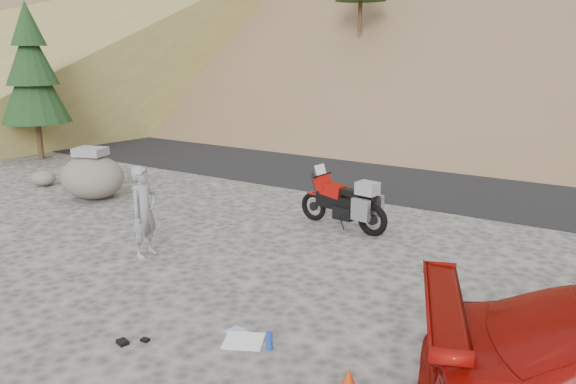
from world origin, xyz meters
name	(u,v)px	position (x,y,z in m)	size (l,w,h in m)	color
ground	(210,273)	(0.00, 0.00, 0.00)	(140.00, 140.00, 0.00)	#413F3C
road	(406,173)	(0.00, 9.00, 0.00)	(120.00, 7.00, 0.05)	black
conifer_verge	(32,70)	(-11.00, 4.50, 2.89)	(2.20, 2.20, 5.04)	#3B2615
motorcycle	(346,203)	(0.85, 3.31, 0.54)	(2.13, 0.81, 1.27)	black
man	(147,255)	(-1.49, 0.03, 0.00)	(0.60, 0.39, 1.64)	gray
boulder	(93,177)	(-5.49, 2.14, 0.55)	(1.76, 1.54, 1.25)	#57514B
small_rock	(43,178)	(-7.70, 2.28, 0.20)	(0.83, 0.79, 0.40)	#57514B
gear_white_cloth	(244,341)	(1.80, -1.49, 0.01)	(0.50, 0.44, 0.02)	white
gear_bottle	(269,341)	(2.18, -1.47, 0.11)	(0.08, 0.08, 0.23)	#1A3BA1
gear_funnel	(349,376)	(3.35, -1.61, 0.09)	(0.14, 0.14, 0.18)	red
gear_glove_a	(122,342)	(0.54, -2.36, 0.02)	(0.16, 0.11, 0.05)	black
gear_glove_b	(145,340)	(0.73, -2.16, 0.02)	(0.10, 0.08, 0.03)	black
gear_blue_cloth	(238,333)	(1.61, -1.36, 0.01)	(0.32, 0.23, 0.01)	#83A0CA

